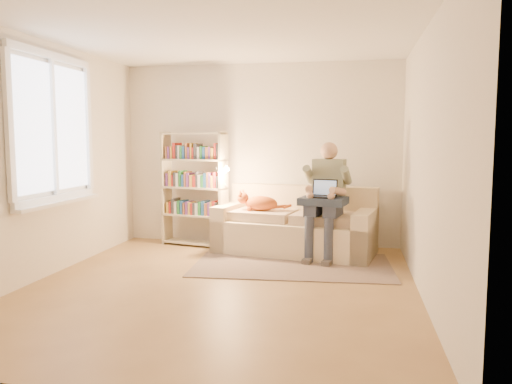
% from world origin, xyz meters
% --- Properties ---
extents(floor, '(4.50, 4.50, 0.00)m').
position_xyz_m(floor, '(0.00, 0.00, 0.00)').
color(floor, olive).
rests_on(floor, ground).
extents(ceiling, '(4.00, 4.50, 0.02)m').
position_xyz_m(ceiling, '(0.00, 0.00, 2.60)').
color(ceiling, white).
rests_on(ceiling, wall_back).
extents(wall_left, '(0.02, 4.50, 2.60)m').
position_xyz_m(wall_left, '(-2.00, 0.00, 1.30)').
color(wall_left, silver).
rests_on(wall_left, floor).
extents(wall_right, '(0.02, 4.50, 2.60)m').
position_xyz_m(wall_right, '(2.00, 0.00, 1.30)').
color(wall_right, silver).
rests_on(wall_right, floor).
extents(wall_back, '(4.00, 0.02, 2.60)m').
position_xyz_m(wall_back, '(0.00, 2.25, 1.30)').
color(wall_back, silver).
rests_on(wall_back, floor).
extents(wall_front, '(4.00, 0.02, 2.60)m').
position_xyz_m(wall_front, '(0.00, -2.25, 1.30)').
color(wall_front, silver).
rests_on(wall_front, floor).
extents(window, '(0.12, 1.52, 1.69)m').
position_xyz_m(window, '(-1.95, 0.20, 1.38)').
color(window, white).
rests_on(window, wall_left).
extents(sofa, '(2.22, 1.30, 0.88)m').
position_xyz_m(sofa, '(0.58, 1.74, 0.32)').
color(sofa, beige).
rests_on(sofa, floor).
extents(person, '(0.51, 0.71, 1.49)m').
position_xyz_m(person, '(1.00, 1.51, 0.84)').
color(person, gray).
rests_on(person, sofa).
extents(cat, '(0.69, 0.31, 0.25)m').
position_xyz_m(cat, '(0.07, 1.71, 0.67)').
color(cat, orange).
rests_on(cat, sofa).
extents(blanket, '(0.63, 0.55, 0.09)m').
position_xyz_m(blanket, '(0.98, 1.37, 0.75)').
color(blanket, '#263142').
rests_on(blanket, person).
extents(laptop, '(0.35, 0.31, 0.28)m').
position_xyz_m(laptop, '(0.98, 1.38, 0.86)').
color(laptop, black).
rests_on(laptop, blanket).
extents(bookshelf, '(1.07, 0.51, 1.63)m').
position_xyz_m(bookshelf, '(-0.89, 1.90, 0.90)').
color(bookshelf, '#C3B793').
rests_on(bookshelf, floor).
extents(rug, '(2.45, 1.55, 0.01)m').
position_xyz_m(rug, '(0.63, 1.02, 0.01)').
color(rug, '#7C685A').
rests_on(rug, floor).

